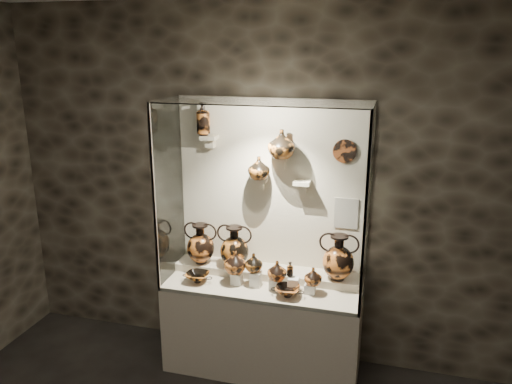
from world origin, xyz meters
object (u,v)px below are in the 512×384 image
at_px(jug_b, 254,262).
at_px(kylix_right, 288,290).
at_px(amphora_right, 338,257).
at_px(ovoid_vase_b, 282,144).
at_px(kylix_left, 197,276).
at_px(jug_c, 277,271).
at_px(jug_a, 235,262).
at_px(amphora_left, 201,243).
at_px(ovoid_vase_a, 259,168).
at_px(amphora_mid, 234,247).
at_px(jug_e, 313,276).
at_px(lekythos_small, 290,268).
at_px(lekythos_tall, 203,117).

relative_size(jug_b, kylix_right, 0.62).
xyz_separation_m(amphora_right, ovoid_vase_b, (-0.52, 0.05, 0.94)).
bearing_deg(kylix_right, kylix_left, -170.40).
distance_m(jug_c, kylix_right, 0.19).
bearing_deg(jug_a, amphora_left, 141.39).
distance_m(amphora_left, kylix_right, 0.95).
bearing_deg(amphora_left, ovoid_vase_a, -1.48).
bearing_deg(amphora_left, amphora_mid, -8.22).
distance_m(jug_e, lekythos_small, 0.20).
distance_m(jug_a, jug_e, 0.68).
relative_size(kylix_right, ovoid_vase_a, 1.33).
height_order(amphora_left, ovoid_vase_b, ovoid_vase_b).
distance_m(amphora_right, jug_a, 0.88).
relative_size(jug_a, jug_c, 1.18).
height_order(lekythos_small, lekythos_tall, lekythos_tall).
distance_m(kylix_left, ovoid_vase_a, 1.09).
xyz_separation_m(jug_b, ovoid_vase_b, (0.18, 0.21, 1.00)).
xyz_separation_m(jug_e, kylix_left, (-1.00, -0.05, -0.10)).
bearing_deg(ovoid_vase_b, ovoid_vase_a, -160.99).
distance_m(jug_e, ovoid_vase_a, 1.02).
relative_size(jug_a, jug_e, 1.32).
distance_m(amphora_right, kylix_left, 1.23).
relative_size(jug_c, kylix_left, 0.66).
relative_size(kylix_right, ovoid_vase_b, 1.10).
relative_size(lekythos_small, kylix_right, 0.56).
bearing_deg(lekythos_tall, jug_b, -45.58).
bearing_deg(jug_c, jug_a, -170.67).
bearing_deg(jug_e, ovoid_vase_b, 140.79).
bearing_deg(amphora_right, amphora_left, 164.51).
bearing_deg(amphora_left, jug_e, -17.83).
height_order(amphora_left, lekythos_tall, lekythos_tall).
relative_size(jug_e, kylix_right, 0.58).
bearing_deg(kylix_left, lekythos_tall, 105.11).
distance_m(amphora_mid, jug_b, 0.29).
relative_size(amphora_mid, jug_a, 1.91).
xyz_separation_m(ovoid_vase_a, ovoid_vase_b, (0.20, -0.02, 0.22)).
bearing_deg(amphora_mid, ovoid_vase_b, -6.75).
relative_size(amphora_right, ovoid_vase_a, 2.04).
height_order(jug_a, ovoid_vase_b, ovoid_vase_b).
bearing_deg(kylix_right, jug_e, 41.55).
distance_m(kylix_right, lekythos_tall, 1.63).
distance_m(kylix_right, ovoid_vase_b, 1.21).
distance_m(jug_c, ovoid_vase_b, 1.06).
xyz_separation_m(lekythos_tall, ovoid_vase_b, (0.71, -0.05, -0.19)).
xyz_separation_m(kylix_left, ovoid_vase_a, (0.47, 0.30, 0.93)).
bearing_deg(jug_e, amphora_right, 40.68).
bearing_deg(kylix_right, amphora_right, 50.67).
xyz_separation_m(amphora_left, jug_e, (1.07, -0.19, -0.10)).
bearing_deg(ovoid_vase_a, lekythos_small, -55.37).
distance_m(jug_a, ovoid_vase_b, 1.09).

